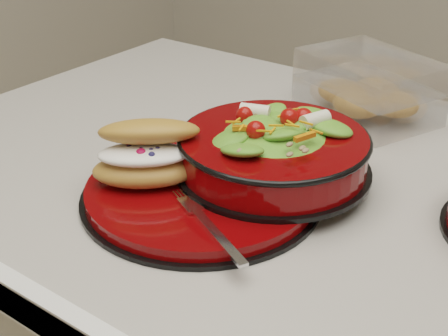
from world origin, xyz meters
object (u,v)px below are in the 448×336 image
Objects in this scene: dinner_plate at (201,192)px; salad_bowl at (274,145)px; pastry_box at (368,89)px; fork at (209,226)px; croissant at (147,154)px.

dinner_plate is 1.20× the size of salad_bowl.
pastry_box is (-0.00, 0.28, -0.01)m from salad_bowl.
fork is at bearing -65.13° from pastry_box.
croissant is (-0.11, -0.11, -0.00)m from salad_bowl.
salad_bowl is at bearing 5.79° from croissant.
dinner_plate is at bearing -122.40° from salad_bowl.
salad_bowl reaches higher than croissant.
croissant is (-0.06, -0.03, 0.05)m from dinner_plate.
pastry_box is at bearing 29.08° from fork.
croissant is at bearing -82.55° from pastry_box.
salad_bowl is 0.28m from pastry_box.
fork is 0.57× the size of pastry_box.
fork is at bearing -84.54° from salad_bowl.
croissant is 0.62× the size of pastry_box.
croissant and pastry_box have the same top height.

